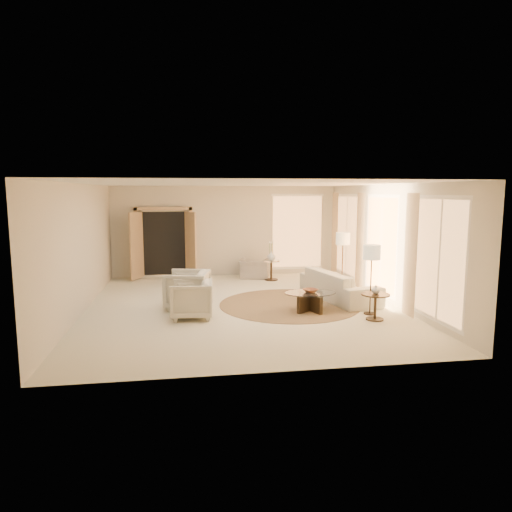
{
  "coord_description": "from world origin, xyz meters",
  "views": [
    {
      "loc": [
        -1.27,
        -10.25,
        2.62
      ],
      "look_at": [
        0.4,
        0.4,
        1.1
      ],
      "focal_mm": 32.0,
      "sensor_mm": 36.0,
      "label": 1
    }
  ],
  "objects": [
    {
      "name": "windows_right",
      "position": [
        3.45,
        0.1,
        1.35
      ],
      "size": [
        0.1,
        6.4,
        2.4
      ],
      "primitive_type": null,
      "color": "#FFB266",
      "rests_on": "room"
    },
    {
      "name": "bowl",
      "position": [
        1.44,
        -0.71,
        0.46
      ],
      "size": [
        0.41,
        0.41,
        0.08
      ],
      "primitive_type": "imported",
      "rotation": [
        0.0,
        0.0,
        0.4
      ],
      "color": "brown",
      "rests_on": "coffee_table"
    },
    {
      "name": "floor_lamp_far",
      "position": [
        2.64,
        -1.17,
        1.28
      ],
      "size": [
        0.37,
        0.37,
        1.51
      ],
      "rotation": [
        0.0,
        0.0,
        -0.06
      ],
      "color": "#2D221A",
      "rests_on": "room"
    },
    {
      "name": "sofa",
      "position": [
        2.45,
        0.26,
        0.35
      ],
      "size": [
        1.44,
        2.57,
        0.71
      ],
      "primitive_type": "imported",
      "rotation": [
        0.0,
        0.0,
        1.78
      ],
      "color": "beige",
      "rests_on": "room"
    },
    {
      "name": "armchair_left",
      "position": [
        -1.25,
        -0.03,
        0.47
      ],
      "size": [
        1.04,
        1.09,
        0.95
      ],
      "primitive_type": "imported",
      "rotation": [
        0.0,
        0.0,
        -1.79
      ],
      "color": "beige",
      "rests_on": "room"
    },
    {
      "name": "side_vase",
      "position": [
        1.26,
        2.94,
        0.73
      ],
      "size": [
        0.31,
        0.31,
        0.27
      ],
      "primitive_type": "imported",
      "rotation": [
        0.0,
        0.0,
        0.22
      ],
      "color": "white",
      "rests_on": "side_table"
    },
    {
      "name": "side_table",
      "position": [
        1.26,
        2.94,
        0.36
      ],
      "size": [
        0.52,
        0.52,
        0.6
      ],
      "rotation": [
        0.0,
        0.0,
        0.35
      ],
      "color": "#2D221A",
      "rests_on": "room"
    },
    {
      "name": "area_rug",
      "position": [
        1.12,
        -0.07,
        0.01
      ],
      "size": [
        4.16,
        4.16,
        0.01
      ],
      "primitive_type": "cylinder",
      "rotation": [
        0.0,
        0.0,
        -0.32
      ],
      "color": "#48341F",
      "rests_on": "room"
    },
    {
      "name": "accent_chair",
      "position": [
        0.81,
        3.35,
        0.39
      ],
      "size": [
        1.01,
        0.78,
        0.78
      ],
      "primitive_type": "imported",
      "rotation": [
        0.0,
        0.0,
        2.89
      ],
      "color": "#9C958E",
      "rests_on": "room"
    },
    {
      "name": "end_vase",
      "position": [
        2.57,
        -1.61,
        0.64
      ],
      "size": [
        0.2,
        0.2,
        0.18
      ],
      "primitive_type": "imported",
      "rotation": [
        0.0,
        0.0,
        -0.13
      ],
      "color": "white",
      "rests_on": "end_table"
    },
    {
      "name": "end_table",
      "position": [
        2.57,
        -1.61,
        0.38
      ],
      "size": [
        0.58,
        0.58,
        0.55
      ],
      "rotation": [
        0.0,
        0.0,
        -0.41
      ],
      "color": "black",
      "rests_on": "room"
    },
    {
      "name": "floor_lamp_near",
      "position": [
        2.9,
        1.34,
        1.31
      ],
      "size": [
        0.37,
        0.37,
        1.54
      ],
      "rotation": [
        0.0,
        0.0,
        0.26
      ],
      "color": "#2D221A",
      "rests_on": "room"
    },
    {
      "name": "french_doors",
      "position": [
        -1.9,
        3.82,
        1.07
      ],
      "size": [
        1.95,
        0.66,
        2.16
      ],
      "color": "tan",
      "rests_on": "room"
    },
    {
      "name": "coffee_table",
      "position": [
        1.44,
        -0.71,
        0.26
      ],
      "size": [
        1.43,
        1.43,
        0.42
      ],
      "rotation": [
        0.0,
        0.0,
        -0.3
      ],
      "color": "black",
      "rests_on": "room"
    },
    {
      "name": "armchair_right",
      "position": [
        -1.16,
        -0.85,
        0.43
      ],
      "size": [
        0.84,
        0.89,
        0.86
      ],
      "primitive_type": "imported",
      "rotation": [
        0.0,
        0.0,
        -1.65
      ],
      "color": "beige",
      "rests_on": "room"
    },
    {
      "name": "room",
      "position": [
        0.0,
        0.0,
        1.4
      ],
      "size": [
        7.04,
        8.04,
        2.83
      ],
      "color": "beige",
      "rests_on": "ground"
    },
    {
      "name": "curtains_right",
      "position": [
        3.4,
        1.0,
        1.3
      ],
      "size": [
        0.06,
        5.2,
        2.6
      ],
      "primitive_type": null,
      "color": "tan",
      "rests_on": "room"
    },
    {
      "name": "window_back_corner",
      "position": [
        2.3,
        3.95,
        1.35
      ],
      "size": [
        1.7,
        0.1,
        2.4
      ],
      "primitive_type": null,
      "color": "#FFB266",
      "rests_on": "room"
    }
  ]
}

